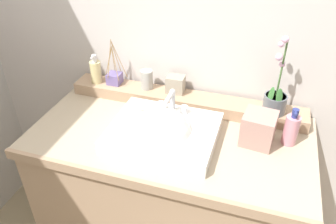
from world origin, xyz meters
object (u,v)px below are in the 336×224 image
Objects in this scene: reed_diffuser at (115,78)px; potted_plant at (275,99)px; sink_basin at (163,135)px; trinket_box at (176,84)px; soap_dispenser at (96,71)px; lotion_bottle at (291,129)px; tissue_box at (258,129)px; tumbler_cup at (147,79)px; soap_bar at (145,107)px.

potted_plant is at bearing -2.14° from reed_diffuser.
sink_basin is 5.23× the size of trinket_box.
soap_dispenser reaches higher than lotion_bottle.
sink_basin is 0.32m from trinket_box.
potted_plant reaches higher than tissue_box.
sink_basin is 0.37m from tumbler_cup.
soap_dispenser is 0.85m from tissue_box.
lotion_bottle is at bearing -8.31° from soap_dispenser.
tissue_box reaches higher than soap_bar.
soap_bar is at bearing 179.83° from tissue_box.
reed_diffuser is at bearing 141.37° from soap_bar.
trinket_box is 0.62× the size of tissue_box.
sink_basin is at bearing -39.99° from reed_diffuser.
tumbler_cup is 0.57× the size of lotion_bottle.
tumbler_cup is 0.70× the size of tissue_box.
soap_dispenser reaches higher than sink_basin.
potted_plant is 2.66× the size of tissue_box.
potted_plant reaches higher than soap_dispenser.
trinket_box is (0.32, 0.01, 0.01)m from reed_diffuser.
sink_basin reaches higher than tumbler_cup.
trinket_box is at bearing 96.85° from sink_basin.
reed_diffuser is at bearing -179.26° from trinket_box.
lotion_bottle reaches higher than tumbler_cup.
lotion_bottle reaches higher than soap_bar.
tissue_box is at bearing -106.91° from potted_plant.
trinket_box is 0.50× the size of lotion_bottle.
lotion_bottle is at bearing 14.20° from tissue_box.
tumbler_cup is at bearing 166.84° from lotion_bottle.
lotion_bottle is (0.08, -0.13, -0.06)m from potted_plant.
soap_bar is 0.82× the size of trinket_box.
reed_diffuser is at bearing -178.43° from tumbler_cup.
trinket_box is at bearing 154.27° from tissue_box.
sink_basin is 0.54m from soap_dispenser.
soap_dispenser is 1.10× the size of tissue_box.
soap_dispenser is 0.64× the size of reed_diffuser.
reed_diffuser is at bearing 10.30° from soap_dispenser.
reed_diffuser is (0.09, 0.02, -0.03)m from soap_dispenser.
sink_basin is at bearing -163.78° from tissue_box.
potted_plant is 0.79m from reed_diffuser.
soap_bar is 0.19× the size of potted_plant.
tumbler_cup is 0.72m from lotion_bottle.
sink_basin is 1.87× the size of reed_diffuser.
soap_bar is 0.21m from tumbler_cup.
lotion_bottle is at bearing -18.54° from trinket_box.
tissue_box is at bearing -11.74° from soap_dispenser.
soap_dispenser is 1.78× the size of trinket_box.
tumbler_cup is (-0.18, 0.31, 0.08)m from sink_basin.
tumbler_cup reaches higher than trinket_box.
potted_plant reaches higher than soap_bar.
lotion_bottle is (0.51, 0.14, 0.04)m from sink_basin.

